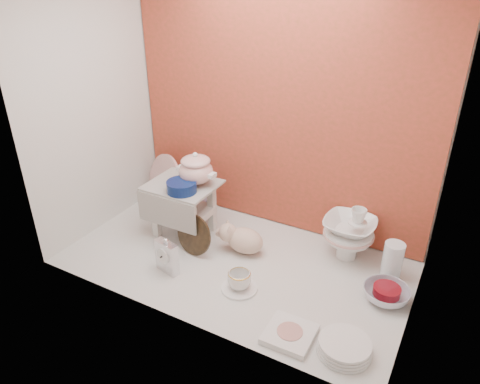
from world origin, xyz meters
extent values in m
plane|color=silver|center=(0.00, 0.00, 0.00)|extent=(1.80, 1.80, 0.00)
cube|color=#BF3C2F|center=(0.00, 0.50, 0.75)|extent=(1.80, 0.06, 1.50)
cube|color=silver|center=(-0.90, 0.00, 0.75)|extent=(0.06, 1.00, 1.50)
cube|color=silver|center=(0.90, 0.00, 0.75)|extent=(0.06, 1.00, 1.50)
cylinder|color=#0B1C52|center=(-0.35, 0.04, 0.35)|extent=(0.20, 0.20, 0.06)
imported|color=white|center=(-0.48, 0.26, 0.14)|extent=(0.30, 0.30, 0.28)
cube|color=silver|center=(-0.27, -0.24, 0.10)|extent=(0.14, 0.08, 0.20)
ellipsoid|color=#CBA68F|center=(0.00, 0.10, 0.08)|extent=(0.29, 0.22, 0.16)
cylinder|color=white|center=(0.13, -0.19, 0.01)|extent=(0.23, 0.23, 0.01)
imported|color=white|center=(0.13, -0.19, 0.06)|extent=(0.13, 0.13, 0.09)
cube|color=white|center=(0.47, -0.36, 0.01)|extent=(0.21, 0.21, 0.03)
cylinder|color=white|center=(0.70, -0.33, 0.03)|extent=(0.26, 0.26, 0.06)
imported|color=silver|center=(0.78, 0.08, 0.03)|extent=(0.24, 0.24, 0.07)
cylinder|color=silver|center=(0.76, 0.27, 0.10)|extent=(0.12, 0.12, 0.20)
camera|label=1|loc=(0.98, -1.71, 1.45)|focal=33.57mm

